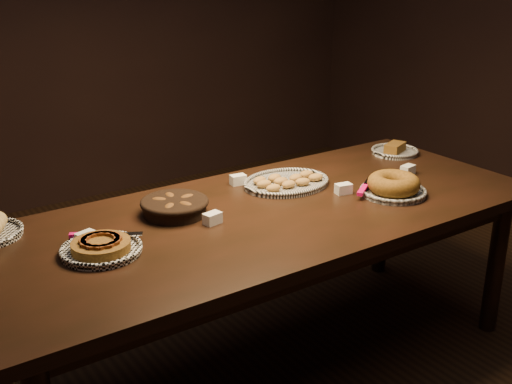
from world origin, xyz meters
TOP-DOWN VIEW (x-y plane):
  - ground at (0.00, 0.00)m, footprint 5.00×5.00m
  - buffet_table at (0.00, 0.00)m, footprint 2.40×1.00m
  - apple_tart_plate at (-0.71, 0.00)m, footprint 0.32×0.30m
  - madeleine_platter at (0.25, 0.20)m, footprint 0.41×0.34m
  - bundt_cake_plate at (0.57, -0.16)m, footprint 0.33×0.33m
  - croissant_basket at (-0.33, 0.18)m, footprint 0.31×0.31m
  - loaf_plate at (1.02, 0.27)m, footprint 0.25×0.25m
  - tent_cards at (0.06, 0.08)m, footprint 1.64×0.42m

SIDE VIEW (x-z plane):
  - ground at x=0.00m, z-range 0.00..0.00m
  - buffet_table at x=0.00m, z-range 0.30..1.05m
  - madeleine_platter at x=0.25m, z-range 0.74..0.79m
  - loaf_plate at x=1.02m, z-range 0.74..0.80m
  - apple_tart_plate at x=-0.71m, z-range 0.74..0.80m
  - tent_cards at x=0.06m, z-range 0.75..0.79m
  - bundt_cake_plate at x=0.57m, z-range 0.74..0.83m
  - croissant_basket at x=-0.33m, z-range 0.75..0.82m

